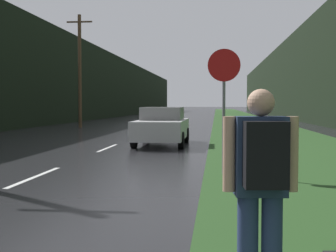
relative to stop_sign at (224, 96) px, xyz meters
The scene contains 10 objects.
grass_verge 30.44m from the stop_sign, 85.19° to the left, with size 6.00×240.00×0.02m, color #26471E.
lane_stripe_b 4.64m from the stop_sign, 169.92° to the right, with size 0.12×3.00×0.01m, color silver.
lane_stripe_c 7.75m from the stop_sign, 123.93° to the left, with size 0.12×3.00×0.01m, color silver.
lane_stripe_d 14.02m from the stop_sign, 107.61° to the left, with size 0.12×3.00×0.01m, color silver.
treeline_far_side 42.69m from the stop_sign, 109.12° to the left, with size 2.00×140.00×7.92m, color black.
treeline_near_side 41.27m from the stop_sign, 78.02° to the left, with size 2.00×140.00×8.95m, color black.
utility_pole_far 23.44m from the stop_sign, 114.57° to the left, with size 1.80×0.24×7.87m.
stop_sign is the anchor object (origin of this frame).
hitchhiker_with_backpack 7.08m from the stop_sign, 88.45° to the right, with size 0.61×0.45×1.75m.
car_passing_near 8.18m from the stop_sign, 106.69° to the left, with size 1.96×4.74×1.51m.
Camera 1 is at (4.04, -1.08, 1.63)m, focal length 50.00 mm.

